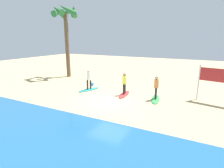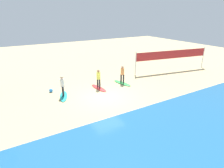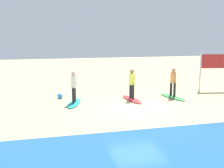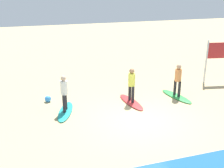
% 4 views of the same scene
% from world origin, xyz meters
% --- Properties ---
extents(ground_plane, '(60.00, 60.00, 0.00)m').
position_xyz_m(ground_plane, '(0.00, 0.00, 0.00)').
color(ground_plane, tan).
extents(surfboard_green, '(0.97, 2.17, 0.09)m').
position_xyz_m(surfboard_green, '(-2.76, -1.80, 0.04)').
color(surfboard_green, green).
rests_on(surfboard_green, ground).
extents(surfer_green, '(0.32, 0.45, 1.64)m').
position_xyz_m(surfer_green, '(-2.76, -1.80, 1.04)').
color(surfer_green, '#232328').
rests_on(surfer_green, surfboard_green).
extents(surfboard_red, '(0.81, 2.15, 0.09)m').
position_xyz_m(surfboard_red, '(-0.30, -1.82, 0.04)').
color(surfboard_red, red).
rests_on(surfboard_red, ground).
extents(surfer_red, '(0.32, 0.46, 1.64)m').
position_xyz_m(surfer_red, '(-0.30, -1.82, 1.04)').
color(surfer_red, '#232328').
rests_on(surfer_red, surfboard_red).
extents(surfboard_teal, '(1.19, 2.17, 0.09)m').
position_xyz_m(surfboard_teal, '(2.90, -1.70, 0.04)').
color(surfboard_teal, teal).
rests_on(surfboard_teal, ground).
extents(surfer_teal, '(0.32, 0.44, 1.64)m').
position_xyz_m(surfer_teal, '(2.90, -1.70, 1.04)').
color(surfer_teal, '#232328').
rests_on(surfer_teal, surfboard_teal).
extents(volleyball_net, '(8.95, 1.76, 2.50)m').
position_xyz_m(volleyball_net, '(-9.79, -2.43, 1.79)').
color(volleyball_net, silver).
rests_on(volleyball_net, ground).
extents(beach_ball, '(0.31, 0.31, 0.31)m').
position_xyz_m(beach_ball, '(3.53, -3.13, 0.15)').
color(beach_ball, '#338CE5').
rests_on(beach_ball, ground).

